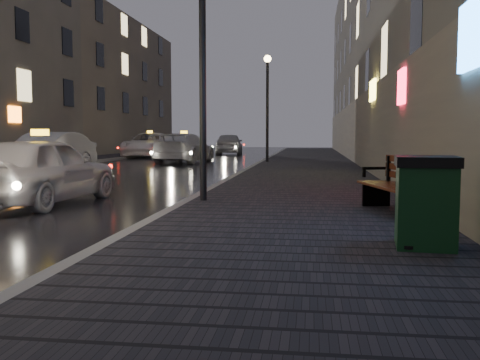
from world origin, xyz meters
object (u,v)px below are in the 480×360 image
object	(u,v)px
trash_bin	(426,201)
bench	(397,184)
taxi_near	(41,170)
car_left_mid	(48,152)
car_far	(229,144)
lamp_near	(202,36)
taxi_mid	(184,148)
lamp_far	(267,95)
taxi_far	(150,145)

from	to	relation	value
trash_bin	bench	bearing A→B (deg)	93.42
taxi_near	car_left_mid	bearing A→B (deg)	-59.43
bench	car_left_mid	world-z (taller)	car_left_mid
trash_bin	taxi_near	distance (m)	8.30
trash_bin	car_far	world-z (taller)	car_far
bench	car_far	world-z (taller)	car_far
lamp_near	trash_bin	size ratio (longest dim) A/B	4.81
lamp_near	taxi_mid	xyz separation A→B (m)	(-4.61, 17.39, -2.70)
taxi_mid	car_far	bearing A→B (deg)	-88.17
lamp_near	lamp_far	xyz separation A→B (m)	(0.00, 16.00, 0.00)
taxi_near	taxi_mid	size ratio (longest dim) A/B	0.80
trash_bin	car_left_mid	world-z (taller)	car_left_mid
bench	taxi_near	world-z (taller)	taxi_near
taxi_near	car_left_mid	world-z (taller)	car_left_mid
bench	taxi_far	xyz separation A→B (m)	(-12.16, 24.89, 0.18)
lamp_near	trash_bin	xyz separation A→B (m)	(3.57, -4.19, -2.78)
bench	trash_bin	world-z (taller)	trash_bin
bench	taxi_far	bearing A→B (deg)	102.21
taxi_near	car_far	size ratio (longest dim) A/B	0.91
lamp_near	car_far	xyz separation A→B (m)	(-4.00, 29.37, -2.68)
trash_bin	taxi_near	world-z (taller)	taxi_near
lamp_far	bench	size ratio (longest dim) A/B	2.62
lamp_far	car_left_mid	bearing A→B (deg)	-140.39
taxi_mid	taxi_far	bearing A→B (deg)	-53.82
bench	car_far	size ratio (longest dim) A/B	0.42
lamp_far	taxi_far	size ratio (longest dim) A/B	0.90
taxi_mid	trash_bin	bearing A→B (deg)	115.49
lamp_near	trash_bin	world-z (taller)	lamp_near
lamp_far	car_left_mid	size ratio (longest dim) A/B	1.08
car_left_mid	taxi_mid	size ratio (longest dim) A/B	0.90
taxi_mid	lamp_far	bearing A→B (deg)	167.90
lamp_far	car_far	xyz separation A→B (m)	(-4.00, 13.37, -2.68)
lamp_far	taxi_near	distance (m)	16.59
trash_bin	car_far	distance (m)	34.40
taxi_near	bench	bearing A→B (deg)	174.34
bench	taxi_mid	bearing A→B (deg)	100.25
taxi_mid	car_far	distance (m)	12.00
bench	trash_bin	xyz separation A→B (m)	(-0.12, -2.98, 0.07)
car_left_mid	lamp_near	bearing A→B (deg)	-43.27
car_left_mid	taxi_far	distance (m)	14.46
lamp_far	taxi_far	bearing A→B (deg)	137.72
lamp_far	car_left_mid	distance (m)	10.95
lamp_near	taxi_near	size ratio (longest dim) A/B	1.21
lamp_far	taxi_far	distance (m)	11.74
lamp_far	bench	distance (m)	17.83
taxi_mid	taxi_near	bearing A→B (deg)	98.14
lamp_far	taxi_near	world-z (taller)	lamp_far
taxi_far	car_far	size ratio (longest dim) A/B	1.24
taxi_near	taxi_mid	bearing A→B (deg)	-82.62
car_left_mid	car_far	distance (m)	20.57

